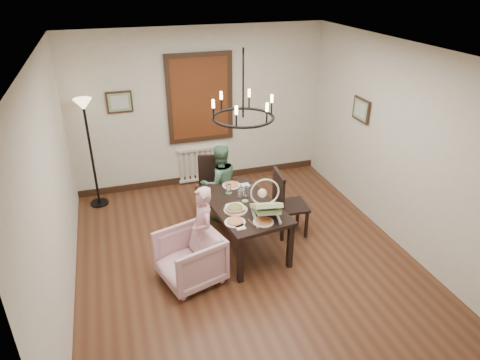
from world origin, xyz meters
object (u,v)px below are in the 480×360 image
chair_far (213,189)px  floor_lamp (92,155)px  dining_table (243,209)px  drinking_glass (240,192)px  seated_man (220,189)px  chair_right (291,202)px  baby_bouncer (266,204)px  elderly_woman (203,238)px  armchair (190,258)px

chair_far → floor_lamp: floor_lamp is taller
dining_table → drinking_glass: bearing=75.0°
chair_far → seated_man: size_ratio=0.97×
floor_lamp → chair_right: bearing=-33.0°
seated_man → baby_bouncer: 1.35m
seated_man → drinking_glass: 0.72m
chair_right → baby_bouncer: 0.90m
elderly_woman → drinking_glass: elderly_woman is taller
armchair → elderly_woman: 0.31m
chair_right → dining_table: bearing=103.3°
armchair → baby_bouncer: bearing=78.4°
chair_right → armchair: (-1.66, -0.63, -0.18)m
armchair → elderly_woman: (0.21, 0.15, 0.17)m
armchair → seated_man: 1.57m
dining_table → chair_far: chair_far is taller
chair_far → baby_bouncer: 1.43m
chair_right → seated_man: (-0.90, 0.73, 0.00)m
chair_far → seated_man: bearing=-18.0°
dining_table → chair_right: size_ratio=1.55×
dining_table → chair_right: chair_right is taller
seated_man → floor_lamp: size_ratio=0.58×
chair_right → seated_man: same height
dining_table → drinking_glass: 0.25m
dining_table → chair_far: (-0.20, 0.91, -0.12)m
chair_far → floor_lamp: size_ratio=0.56×
elderly_woman → floor_lamp: floor_lamp is taller
elderly_woman → baby_bouncer: 0.92m
dining_table → seated_man: (-0.10, 0.85, -0.10)m
chair_right → baby_bouncer: baby_bouncer is taller
chair_right → drinking_glass: 0.82m
chair_far → seated_man: seated_man is taller
dining_table → chair_right: bearing=1.2°
elderly_woman → dining_table: bearing=112.8°
dining_table → chair_right: (0.80, 0.12, -0.11)m
dining_table → baby_bouncer: baby_bouncer is taller
chair_right → floor_lamp: (-2.76, 1.79, 0.38)m
armchair → drinking_glass: (0.89, 0.70, 0.44)m
chair_far → seated_man: 0.12m
armchair → chair_right: bearing=94.1°
armchair → floor_lamp: size_ratio=0.41×
chair_right → drinking_glass: (-0.77, 0.07, 0.26)m
chair_right → drinking_glass: bearing=89.0°
baby_bouncer → chair_right: bearing=50.8°
chair_far → armchair: bearing=-102.0°
chair_right → baby_bouncer: (-0.62, -0.54, 0.37)m
dining_table → chair_far: 0.94m
chair_right → elderly_woman: chair_right is taller
armchair → baby_bouncer: size_ratio=1.34×
elderly_woman → seated_man: 1.33m
armchair → baby_bouncer: baby_bouncer is taller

